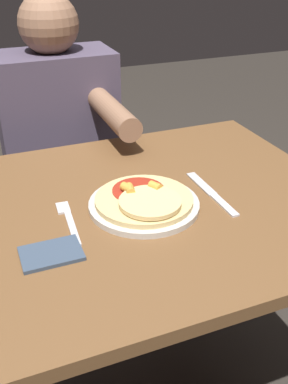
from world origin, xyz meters
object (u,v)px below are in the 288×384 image
(fork, at_px, (68,220))
(person_diner, at_px, (61,138))
(dining_table, at_px, (149,248))
(pizza, at_px, (145,199))
(knife, at_px, (212,194))
(plate, at_px, (144,205))

(fork, xyz_separation_m, person_diner, (0.12, 0.65, -0.08))
(fork, distance_m, person_diner, 0.66)
(fork, bearing_deg, person_diner, 79.33)
(dining_table, height_order, fork, fork)
(pizza, bearing_deg, fork, 174.87)
(knife, bearing_deg, fork, 177.08)
(dining_table, distance_m, person_diner, 0.64)
(pizza, xyz_separation_m, fork, (-0.17, 0.02, -0.02))
(plate, xyz_separation_m, knife, (0.17, -0.01, -0.00))
(knife, bearing_deg, dining_table, 168.13)
(pizza, bearing_deg, plate, 86.49)
(dining_table, relative_size, pizza, 4.16)
(dining_table, xyz_separation_m, pizza, (-0.02, -0.03, 0.16))
(plate, distance_m, knife, 0.17)
(dining_table, distance_m, fork, 0.24)
(dining_table, relative_size, fork, 5.23)
(knife, distance_m, person_diner, 0.70)
(dining_table, xyz_separation_m, knife, (0.15, -0.03, 0.14))
(knife, bearing_deg, person_diner, 108.52)
(person_diner, bearing_deg, dining_table, -83.33)
(pizza, xyz_separation_m, person_diner, (-0.05, 0.66, -0.10))
(plate, bearing_deg, knife, -2.43)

